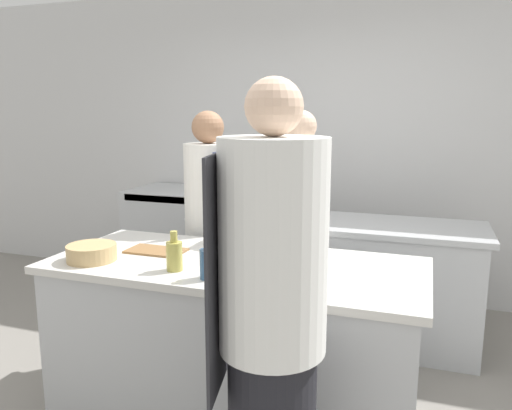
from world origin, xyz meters
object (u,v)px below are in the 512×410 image
oven_range (180,239)px  bottle_cooking_oil (231,255)px  chef_at_pass_far (298,243)px  bowl_mixing_large (270,254)px  bowl_prep_small (92,253)px  bottle_vinegar (215,232)px  bottle_wine (208,263)px  chef_at_stove (210,233)px  bottle_sauce (174,255)px  chef_at_prep_near (271,330)px  stockpot (237,200)px  bottle_olive_oil (303,244)px  cup (247,238)px

oven_range → bottle_cooking_oil: 2.38m
chef_at_pass_far → bowl_mixing_large: size_ratio=7.51×
bowl_mixing_large → bowl_prep_small: 0.97m
bottle_vinegar → bowl_prep_small: bottle_vinegar is taller
chef_at_pass_far → bottle_wine: (-0.21, -0.94, 0.12)m
chef_at_stove → bottle_sauce: (0.22, -0.92, 0.12)m
chef_at_prep_near → bottle_sauce: 0.87m
chef_at_prep_near → bottle_cooking_oil: 0.71m
stockpot → oven_range: bearing=146.7°
bottle_wine → chef_at_prep_near: bearing=-45.5°
chef_at_prep_near → chef_at_pass_far: chef_at_prep_near is taller
bowl_prep_small → bottle_sauce: bearing=-0.5°
bottle_olive_oil → bottle_vinegar: 0.59m
bottle_wine → cup: bottle_wine is taller
bowl_prep_small → stockpot: size_ratio=0.84×
cup → bottle_olive_oil: bearing=-25.7°
oven_range → bowl_mixing_large: size_ratio=4.27×
oven_range → bowl_prep_small: 2.08m
bowl_mixing_large → stockpot: bearing=119.4°
chef_at_stove → bottle_cooking_oil: (0.51, -0.87, 0.13)m
bottle_olive_oil → stockpot: (-0.80, 1.09, 0.01)m
bottle_vinegar → bottle_olive_oil: bearing=-13.1°
bottle_cooking_oil → bowl_prep_small: bearing=-177.1°
chef_at_pass_far → stockpot: bearing=57.2°
chef_at_prep_near → bottle_wine: bearing=32.9°
bottle_wine → bottle_sauce: 0.22m
stockpot → bottle_olive_oil: bearing=-53.6°
bottle_wine → bottle_cooking_oil: bottle_cooking_oil is taller
bowl_prep_small → oven_range: bearing=104.4°
stockpot → bottle_cooking_oil: bearing=-69.9°
bottle_olive_oil → bowl_prep_small: bottle_olive_oil is taller
chef_at_stove → chef_at_pass_far: (0.65, -0.04, -0.01)m
chef_at_stove → bottle_olive_oil: size_ratio=6.97×
bottle_wine → cup: 0.61m
bowl_prep_small → stockpot: 1.47m
bottle_vinegar → cup: (0.19, 0.05, -0.04)m
bottle_olive_oil → bowl_prep_small: size_ratio=0.92×
chef_at_pass_far → bottle_olive_oil: bearing=-154.5°
bottle_wine → bowl_mixing_large: size_ratio=0.89×
chef_at_pass_far → bowl_prep_small: bearing=141.7°
cup → bowl_prep_small: bearing=-142.2°
bottle_vinegar → stockpot: bearing=103.2°
bottle_olive_oil → bowl_mixing_large: (-0.18, -0.02, -0.06)m
chef_at_stove → bottle_wine: chef_at_stove is taller
bottle_vinegar → stockpot: size_ratio=0.69×
bottle_cooking_oil → bottle_sauce: 0.30m
chef_at_prep_near → stockpot: bearing=13.0°
bottle_sauce → bowl_prep_small: bearing=179.5°
bottle_vinegar → bottle_cooking_oil: size_ratio=0.87×
chef_at_prep_near → cup: bearing=12.8°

